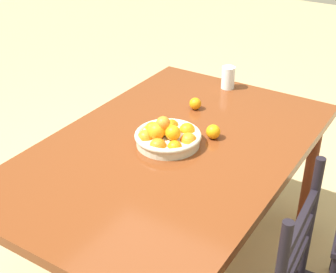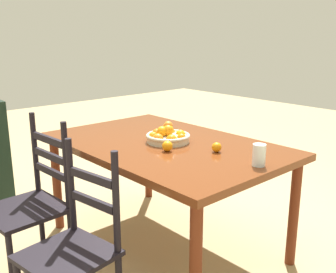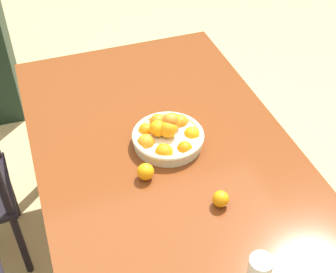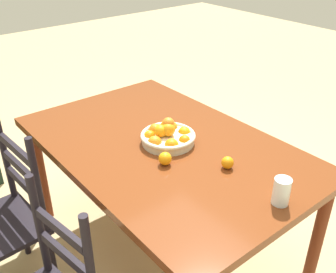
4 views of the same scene
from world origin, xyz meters
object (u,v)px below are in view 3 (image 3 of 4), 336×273
(fruit_bowl, at_px, (167,136))
(drinking_glass, at_px, (259,272))
(orange_loose_0, at_px, (221,199))
(dining_table, at_px, (163,156))
(orange_loose_1, at_px, (146,172))

(fruit_bowl, relative_size, drinking_glass, 2.41)
(orange_loose_0, xyz_separation_m, drinking_glass, (-0.34, 0.02, 0.03))
(orange_loose_0, relative_size, drinking_glass, 0.49)
(dining_table, bearing_deg, fruit_bowl, -103.40)
(orange_loose_0, bearing_deg, orange_loose_1, 44.94)
(orange_loose_1, relative_size, drinking_glass, 0.53)
(fruit_bowl, height_order, orange_loose_1, fruit_bowl)
(dining_table, distance_m, orange_loose_0, 0.42)
(dining_table, height_order, orange_loose_1, orange_loose_1)
(fruit_bowl, bearing_deg, orange_loose_1, 138.11)
(dining_table, relative_size, fruit_bowl, 5.45)
(orange_loose_1, bearing_deg, dining_table, -36.79)
(dining_table, xyz_separation_m, drinking_glass, (-0.73, -0.07, 0.14))
(orange_loose_1, distance_m, drinking_glass, 0.59)
(fruit_bowl, height_order, drinking_glass, fruit_bowl)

